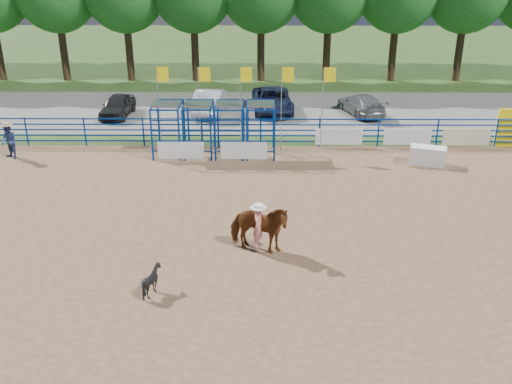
# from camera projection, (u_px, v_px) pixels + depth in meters

# --- Properties ---
(ground) EXTENTS (120.00, 120.00, 0.00)m
(ground) POSITION_uv_depth(u_px,v_px,m) (260.00, 237.00, 20.17)
(ground) COLOR #3A5722
(ground) RESTS_ON ground
(arena_dirt) EXTENTS (30.00, 20.00, 0.02)m
(arena_dirt) POSITION_uv_depth(u_px,v_px,m) (260.00, 237.00, 20.16)
(arena_dirt) COLOR #896544
(arena_dirt) RESTS_ON ground
(gravel_strip) EXTENTS (40.00, 10.00, 0.01)m
(gravel_strip) POSITION_uv_depth(u_px,v_px,m) (261.00, 111.00, 35.79)
(gravel_strip) COLOR slate
(gravel_strip) RESTS_ON ground
(announcer_table) EXTENTS (1.78, 1.20, 0.87)m
(announcer_table) POSITION_uv_depth(u_px,v_px,m) (428.00, 156.00, 26.69)
(announcer_table) COLOR white
(announcer_table) RESTS_ON arena_dirt
(horse_and_rider) EXTENTS (2.27, 1.48, 2.47)m
(horse_and_rider) POSITION_uv_depth(u_px,v_px,m) (259.00, 226.00, 18.77)
(horse_and_rider) COLOR brown
(horse_and_rider) RESTS_ON arena_dirt
(calf) EXTENTS (1.02, 0.98, 0.87)m
(calf) POSITION_uv_depth(u_px,v_px,m) (152.00, 280.00, 16.68)
(calf) COLOR black
(calf) RESTS_ON arena_dirt
(spectator_cowboy) EXTENTS (1.04, 0.99, 1.75)m
(spectator_cowboy) POSITION_uv_depth(u_px,v_px,m) (9.00, 141.00, 27.31)
(spectator_cowboy) COLOR navy
(spectator_cowboy) RESTS_ON arena_dirt
(car_a) EXTENTS (1.74, 3.86, 1.29)m
(car_a) POSITION_uv_depth(u_px,v_px,m) (118.00, 106.00, 34.39)
(car_a) COLOR black
(car_a) RESTS_ON gravel_strip
(car_b) EXTENTS (1.95, 4.74, 1.53)m
(car_b) POSITION_uv_depth(u_px,v_px,m) (210.00, 101.00, 35.00)
(car_b) COLOR #95989D
(car_b) RESTS_ON gravel_strip
(car_c) EXTENTS (2.66, 5.21, 1.41)m
(car_c) POSITION_uv_depth(u_px,v_px,m) (272.00, 100.00, 35.36)
(car_c) COLOR #161E38
(car_c) RESTS_ON gravel_strip
(car_d) EXTENTS (2.78, 4.55, 1.23)m
(car_d) POSITION_uv_depth(u_px,v_px,m) (361.00, 104.00, 34.82)
(car_d) COLOR slate
(car_d) RESTS_ON gravel_strip
(perimeter_fence) EXTENTS (30.10, 20.10, 1.50)m
(perimeter_fence) POSITION_uv_depth(u_px,v_px,m) (260.00, 218.00, 19.87)
(perimeter_fence) COLOR navy
(perimeter_fence) RESTS_ON ground
(chute_assembly) EXTENTS (19.32, 2.41, 4.20)m
(chute_assembly) POSITION_uv_depth(u_px,v_px,m) (222.00, 130.00, 27.81)
(chute_assembly) COLOR navy
(chute_assembly) RESTS_ON ground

